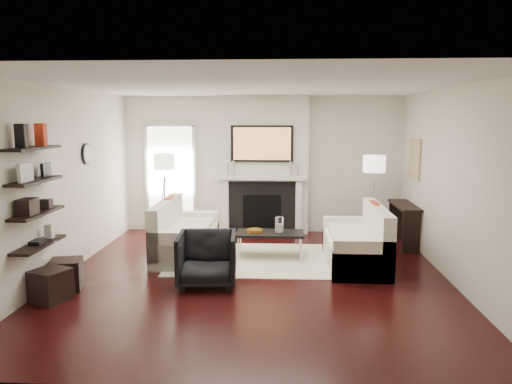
# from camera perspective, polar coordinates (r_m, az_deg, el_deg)

# --- Properties ---
(room_envelope) EXTENTS (6.00, 6.00, 6.00)m
(room_envelope) POSITION_cam_1_polar(r_m,az_deg,el_deg) (6.96, -0.27, 0.91)
(room_envelope) COLOR black
(room_envelope) RESTS_ON ground
(chimney_breast) EXTENTS (1.80, 0.25, 2.70)m
(chimney_breast) POSITION_cam_1_polar(r_m,az_deg,el_deg) (9.81, 0.73, 3.09)
(chimney_breast) COLOR silver
(chimney_breast) RESTS_ON floor
(fireplace_surround) EXTENTS (1.30, 0.02, 1.04)m
(fireplace_surround) POSITION_cam_1_polar(r_m,az_deg,el_deg) (9.79, 0.69, -1.83)
(fireplace_surround) COLOR black
(fireplace_surround) RESTS_ON floor
(firebox) EXTENTS (0.75, 0.02, 0.65)m
(firebox) POSITION_cam_1_polar(r_m,az_deg,el_deg) (9.80, 0.69, -2.24)
(firebox) COLOR black
(firebox) RESTS_ON floor
(mantel_pilaster_l) EXTENTS (0.12, 0.08, 1.10)m
(mantel_pilaster_l) POSITION_cam_1_polar(r_m,az_deg,el_deg) (9.81, -3.52, -1.64)
(mantel_pilaster_l) COLOR white
(mantel_pilaster_l) RESTS_ON floor
(mantel_pilaster_r) EXTENTS (0.12, 0.08, 1.10)m
(mantel_pilaster_r) POSITION_cam_1_polar(r_m,az_deg,el_deg) (9.75, 4.92, -1.72)
(mantel_pilaster_r) COLOR white
(mantel_pilaster_r) RESTS_ON floor
(mantel_shelf) EXTENTS (1.70, 0.18, 0.07)m
(mantel_shelf) POSITION_cam_1_polar(r_m,az_deg,el_deg) (9.65, 0.68, 1.63)
(mantel_shelf) COLOR white
(mantel_shelf) RESTS_ON chimney_breast
(tv_body) EXTENTS (1.20, 0.06, 0.70)m
(tv_body) POSITION_cam_1_polar(r_m,az_deg,el_deg) (9.62, 0.70, 5.55)
(tv_body) COLOR black
(tv_body) RESTS_ON chimney_breast
(tv_screen) EXTENTS (1.10, 0.00, 0.62)m
(tv_screen) POSITION_cam_1_polar(r_m,az_deg,el_deg) (9.59, 0.69, 5.54)
(tv_screen) COLOR #BF723F
(tv_screen) RESTS_ON tv_body
(candlestick_l_tall) EXTENTS (0.04, 0.04, 0.30)m
(candlestick_l_tall) POSITION_cam_1_polar(r_m,az_deg,el_deg) (9.68, -2.57, 2.74)
(candlestick_l_tall) COLOR silver
(candlestick_l_tall) RESTS_ON mantel_shelf
(candlestick_l_short) EXTENTS (0.04, 0.04, 0.24)m
(candlestick_l_short) POSITION_cam_1_polar(r_m,az_deg,el_deg) (9.70, -3.33, 2.57)
(candlestick_l_short) COLOR silver
(candlestick_l_short) RESTS_ON mantel_shelf
(candlestick_r_tall) EXTENTS (0.04, 0.04, 0.30)m
(candlestick_r_tall) POSITION_cam_1_polar(r_m,az_deg,el_deg) (9.63, 3.96, 2.70)
(candlestick_r_tall) COLOR silver
(candlestick_r_tall) RESTS_ON mantel_shelf
(candlestick_r_short) EXTENTS (0.04, 0.04, 0.24)m
(candlestick_r_short) POSITION_cam_1_polar(r_m,az_deg,el_deg) (9.64, 4.73, 2.52)
(candlestick_r_short) COLOR silver
(candlestick_r_short) RESTS_ON mantel_shelf
(hallway_panel) EXTENTS (0.90, 0.02, 2.10)m
(hallway_panel) POSITION_cam_1_polar(r_m,az_deg,el_deg) (10.19, -9.69, 1.47)
(hallway_panel) COLOR white
(hallway_panel) RESTS_ON floor
(door_trim_l) EXTENTS (0.06, 0.06, 2.16)m
(door_trim_l) POSITION_cam_1_polar(r_m,az_deg,el_deg) (10.29, -12.33, 1.46)
(door_trim_l) COLOR white
(door_trim_l) RESTS_ON floor
(door_trim_r) EXTENTS (0.06, 0.06, 2.16)m
(door_trim_r) POSITION_cam_1_polar(r_m,az_deg,el_deg) (10.08, -7.06, 1.45)
(door_trim_r) COLOR white
(door_trim_r) RESTS_ON floor
(door_trim_top) EXTENTS (1.02, 0.06, 0.06)m
(door_trim_top) POSITION_cam_1_polar(r_m,az_deg,el_deg) (10.10, -9.87, 7.55)
(door_trim_top) COLOR white
(door_trim_top) RESTS_ON wall_back
(rug) EXTENTS (2.60, 2.00, 0.01)m
(rug) POSITION_cam_1_polar(r_m,az_deg,el_deg) (8.13, -0.41, -7.67)
(rug) COLOR beige
(rug) RESTS_ON floor
(loveseat_left_base) EXTENTS (0.85, 1.80, 0.42)m
(loveseat_left_base) POSITION_cam_1_polar(r_m,az_deg,el_deg) (8.34, -7.91, -5.89)
(loveseat_left_base) COLOR white
(loveseat_left_base) RESTS_ON floor
(loveseat_left_back) EXTENTS (0.18, 1.80, 0.80)m
(loveseat_left_back) POSITION_cam_1_polar(r_m,az_deg,el_deg) (8.34, -10.22, -3.72)
(loveseat_left_back) COLOR white
(loveseat_left_back) RESTS_ON floor
(loveseat_left_arm_n) EXTENTS (0.85, 0.18, 0.60)m
(loveseat_left_arm_n) POSITION_cam_1_polar(r_m,az_deg,el_deg) (7.55, -9.11, -6.73)
(loveseat_left_arm_n) COLOR white
(loveseat_left_arm_n) RESTS_ON floor
(loveseat_left_arm_s) EXTENTS (0.85, 0.18, 0.60)m
(loveseat_left_arm_s) POSITION_cam_1_polar(r_m,az_deg,el_deg) (9.09, -6.95, -4.10)
(loveseat_left_arm_s) COLOR white
(loveseat_left_arm_s) RESTS_ON floor
(loveseat_left_cushion) EXTENTS (0.63, 1.44, 0.10)m
(loveseat_left_cushion) POSITION_cam_1_polar(r_m,az_deg,el_deg) (8.27, -7.61, -4.16)
(loveseat_left_cushion) COLOR white
(loveseat_left_cushion) RESTS_ON loveseat_left_base
(pillow_left_orange) EXTENTS (0.10, 0.42, 0.42)m
(pillow_left_orange) POSITION_cam_1_polar(r_m,az_deg,el_deg) (8.59, -9.80, -1.97)
(pillow_left_orange) COLOR red
(pillow_left_orange) RESTS_ON loveseat_left_cushion
(pillow_left_charcoal) EXTENTS (0.10, 0.40, 0.40)m
(pillow_left_charcoal) POSITION_cam_1_polar(r_m,az_deg,el_deg) (8.01, -10.75, -2.81)
(pillow_left_charcoal) COLOR black
(pillow_left_charcoal) RESTS_ON loveseat_left_cushion
(loveseat_right_base) EXTENTS (0.85, 1.80, 0.42)m
(loveseat_right_base) POSITION_cam_1_polar(r_m,az_deg,el_deg) (7.93, 11.22, -6.72)
(loveseat_right_base) COLOR white
(loveseat_right_base) RESTS_ON floor
(loveseat_right_back) EXTENTS (0.18, 1.80, 0.80)m
(loveseat_right_back) POSITION_cam_1_polar(r_m,az_deg,el_deg) (7.91, 13.69, -4.48)
(loveseat_right_back) COLOR white
(loveseat_right_back) RESTS_ON floor
(loveseat_right_arm_n) EXTENTS (0.85, 0.18, 0.60)m
(loveseat_right_arm_n) POSITION_cam_1_polar(r_m,az_deg,el_deg) (7.14, 12.15, -7.71)
(loveseat_right_arm_n) COLOR white
(loveseat_right_arm_n) RESTS_ON floor
(loveseat_right_arm_s) EXTENTS (0.85, 0.18, 0.60)m
(loveseat_right_arm_s) POSITION_cam_1_polar(r_m,az_deg,el_deg) (8.69, 10.50, -4.76)
(loveseat_right_arm_s) COLOR white
(loveseat_right_arm_s) RESTS_ON floor
(loveseat_right_cushion) EXTENTS (0.63, 1.44, 0.10)m
(loveseat_right_cushion) POSITION_cam_1_polar(r_m,az_deg,el_deg) (7.86, 10.91, -4.89)
(loveseat_right_cushion) COLOR white
(loveseat_right_cushion) RESTS_ON loveseat_right_base
(pillow_right_orange) EXTENTS (0.10, 0.42, 0.42)m
(pillow_right_orange) POSITION_cam_1_polar(r_m,az_deg,el_deg) (8.16, 13.36, -2.62)
(pillow_right_orange) COLOR red
(pillow_right_orange) RESTS_ON loveseat_right_cushion
(pillow_right_charcoal) EXTENTS (0.10, 0.40, 0.40)m
(pillow_right_charcoal) POSITION_cam_1_polar(r_m,az_deg,el_deg) (7.58, 14.15, -3.55)
(pillow_right_charcoal) COLOR black
(pillow_right_charcoal) RESTS_ON loveseat_right_cushion
(coffee_table) EXTENTS (1.10, 0.55, 0.04)m
(coffee_table) POSITION_cam_1_polar(r_m,az_deg,el_deg) (8.16, 1.61, -4.76)
(coffee_table) COLOR black
(coffee_table) RESTS_ON floor
(coffee_leg_nw) EXTENTS (0.02, 0.02, 0.38)m
(coffee_leg_nw) POSITION_cam_1_polar(r_m,az_deg,el_deg) (8.03, -2.03, -6.53)
(coffee_leg_nw) COLOR silver
(coffee_leg_nw) RESTS_ON floor
(coffee_leg_ne) EXTENTS (0.02, 0.02, 0.38)m
(coffee_leg_ne) POSITION_cam_1_polar(r_m,az_deg,el_deg) (8.00, 5.17, -6.61)
(coffee_leg_ne) COLOR silver
(coffee_leg_ne) RESTS_ON floor
(coffee_leg_sw) EXTENTS (0.02, 0.02, 0.38)m
(coffee_leg_sw) POSITION_cam_1_polar(r_m,az_deg,el_deg) (8.45, -1.76, -5.76)
(coffee_leg_sw) COLOR silver
(coffee_leg_sw) RESTS_ON floor
(coffee_leg_se) EXTENTS (0.02, 0.02, 0.38)m
(coffee_leg_se) POSITION_cam_1_polar(r_m,az_deg,el_deg) (8.43, 5.06, -5.83)
(coffee_leg_se) COLOR silver
(coffee_leg_se) RESTS_ON floor
(hurricane_glass) EXTENTS (0.14, 0.14, 0.24)m
(hurricane_glass) POSITION_cam_1_polar(r_m,az_deg,el_deg) (8.12, 2.67, -3.67)
(hurricane_glass) COLOR white
(hurricane_glass) RESTS_ON coffee_table
(hurricane_candle) EXTENTS (0.10, 0.10, 0.14)m
(hurricane_candle) POSITION_cam_1_polar(r_m,az_deg,el_deg) (8.14, 2.67, -4.11)
(hurricane_candle) COLOR white
(hurricane_candle) RESTS_ON coffee_table
(copper_bowl) EXTENTS (0.27, 0.27, 0.04)m
(copper_bowl) POSITION_cam_1_polar(r_m,az_deg,el_deg) (8.16, -0.15, -4.43)
(copper_bowl) COLOR #A76C1B
(copper_bowl) RESTS_ON coffee_table
(armchair) EXTENTS (0.83, 0.78, 0.80)m
(armchair) POSITION_cam_1_polar(r_m,az_deg,el_deg) (6.87, -5.64, -7.32)
(armchair) COLOR black
(armchair) RESTS_ON floor
(lamp_left_post) EXTENTS (0.02, 0.02, 1.20)m
(lamp_left_post) POSITION_cam_1_polar(r_m,az_deg,el_deg) (9.75, -10.32, -1.53)
(lamp_left_post) COLOR silver
(lamp_left_post) RESTS_ON floor
(lamp_left_shade) EXTENTS (0.40, 0.40, 0.30)m
(lamp_left_shade) POSITION_cam_1_polar(r_m,az_deg,el_deg) (9.64, -10.45, 3.45)
(lamp_left_shade) COLOR white
(lamp_left_shade) RESTS_ON lamp_left_post
(lamp_left_leg_a) EXTENTS (0.25, 0.02, 1.23)m
(lamp_left_leg_a) POSITION_cam_1_polar(r_m,az_deg,el_deg) (9.72, -9.69, -1.54)
(lamp_left_leg_a) COLOR silver
(lamp_left_leg_a) RESTS_ON floor
(lamp_left_leg_b) EXTENTS (0.14, 0.22, 1.23)m
(lamp_left_leg_b) POSITION_cam_1_polar(r_m,az_deg,el_deg) (9.85, -10.50, -1.43)
(lamp_left_leg_b) COLOR silver
(lamp_left_leg_b) RESTS_ON floor
(lamp_left_leg_c) EXTENTS (0.14, 0.22, 1.23)m
(lamp_left_leg_c) POSITION_cam_1_polar(r_m,az_deg,el_deg) (9.67, -10.77, -1.62)
(lamp_left_leg_c) COLOR silver
(lamp_left_leg_c) RESTS_ON floor
(lamp_right_post) EXTENTS (0.02, 0.02, 1.20)m
(lamp_right_post) POSITION_cam_1_polar(r_m,az_deg,el_deg) (9.36, 13.19, -2.03)
(lamp_right_post) COLOR silver
(lamp_right_post) RESTS_ON floor
(lamp_right_shade) EXTENTS (0.40, 0.40, 0.30)m
(lamp_right_shade) POSITION_cam_1_polar(r_m,az_deg,el_deg) (9.24, 13.37, 3.16)
(lamp_right_shade) COLOR white
(lamp_right_shade) RESTS_ON lamp_right_post
(lamp_right_leg_a) EXTENTS (0.25, 0.02, 1.23)m
(lamp_right_leg_a) POSITION_cam_1_polar(r_m,az_deg,el_deg) (9.38, 13.85, -2.03)
(lamp_right_leg_a) COLOR silver
(lamp_right_leg_a) RESTS_ON floor
(lamp_right_leg_b) EXTENTS (0.14, 0.22, 1.23)m
(lamp_right_leg_b) POSITION_cam_1_polar(r_m,az_deg,el_deg) (9.44, 12.76, -1.93)
(lamp_right_leg_b) COLOR silver
(lamp_right_leg_b) RESTS_ON floor
(lamp_right_leg_c) EXTENTS (0.14, 0.22, 1.23)m
(lamp_right_leg_c) POSITION_cam_1_polar(r_m,az_deg,el_deg) (9.25, 12.96, -2.14)
(lamp_right_leg_c) COLOR silver
(lamp_right_leg_c) RESTS_ON floor
(console_top) EXTENTS (0.35, 1.20, 0.04)m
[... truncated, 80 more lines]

